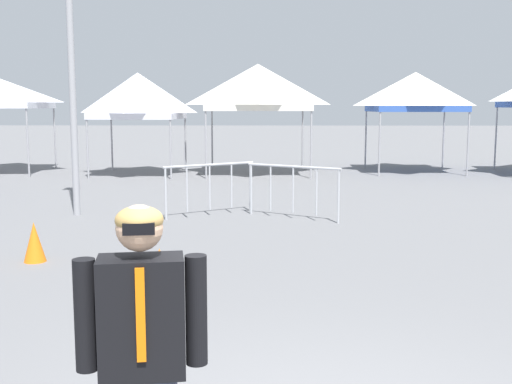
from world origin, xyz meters
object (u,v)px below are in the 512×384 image
Objects in this scene: crowd_barrier_by_lift at (210,179)px; traffic_cone_near_barrier at (160,266)px; traffic_cone_lot_center at (34,242)px; canopy_tent_right_of_center at (138,96)px; canopy_tent_behind_left at (258,87)px; person_foreground at (143,352)px; canopy_tent_behind_right at (415,92)px; crowd_barrier_near_person at (293,181)px.

crowd_barrier_by_lift is 3.80× the size of traffic_cone_near_barrier.
traffic_cone_near_barrier is (2.01, -1.13, -0.06)m from traffic_cone_lot_center.
canopy_tent_right_of_center is at bearing 102.35° from traffic_cone_near_barrier.
canopy_tent_behind_left is 2.04× the size of person_foreground.
canopy_tent_right_of_center is 13.49m from traffic_cone_near_barrier.
person_foreground reaches higher than traffic_cone_near_barrier.
canopy_tent_behind_right is at bearing 73.38° from person_foreground.
canopy_tent_behind_left is 2.06× the size of crowd_barrier_by_lift.
canopy_tent_behind_right reaches higher than canopy_tent_right_of_center.
crowd_barrier_near_person is at bearing -11.40° from crowd_barrier_by_lift.
canopy_tent_behind_right is 1.92× the size of crowd_barrier_by_lift.
canopy_tent_behind_left reaches higher than canopy_tent_behind_right.
canopy_tent_behind_right is 5.82× the size of traffic_cone_lot_center.
traffic_cone_lot_center is (-2.20, -4.00, -0.46)m from crowd_barrier_by_lift.
traffic_cone_near_barrier is at bearing -92.03° from crowd_barrier_by_lift.
crowd_barrier_near_person is (1.14, 9.63, -0.28)m from person_foreground.
traffic_cone_lot_center is (-3.90, -3.66, -0.46)m from crowd_barrier_near_person.
person_foreground is 1.01× the size of crowd_barrier_by_lift.
person_foreground is at bearing -81.25° from traffic_cone_near_barrier.
crowd_barrier_by_lift is 5.16m from traffic_cone_near_barrier.
crowd_barrier_near_person is at bearing -115.82° from canopy_tent_behind_right.
canopy_tent_behind_left reaches higher than traffic_cone_lot_center.
canopy_tent_behind_right is 1.86× the size of crowd_barrier_near_person.
canopy_tent_behind_right reaches higher than traffic_cone_near_barrier.
crowd_barrier_near_person is 1.04× the size of crowd_barrier_by_lift.
crowd_barrier_near_person reaches higher than traffic_cone_lot_center.
canopy_tent_right_of_center is 7.16× the size of traffic_cone_near_barrier.
crowd_barrier_by_lift is at bearing -95.95° from canopy_tent_behind_left.
traffic_cone_near_barrier is (-0.18, -5.13, -0.52)m from crowd_barrier_by_lift.
crowd_barrier_by_lift is (-0.87, -8.39, -2.11)m from canopy_tent_behind_left.
traffic_cone_near_barrier is at bearing 98.75° from person_foreground.
canopy_tent_behind_left is 9.02m from crowd_barrier_near_person.
crowd_barrier_near_person is 1.74m from crowd_barrier_by_lift.
person_foreground is at bearing -96.77° from crowd_barrier_near_person.
crowd_barrier_near_person and crowd_barrier_by_lift have the same top height.
crowd_barrier_near_person is at bearing -84.56° from canopy_tent_behind_left.
canopy_tent_right_of_center is 0.92× the size of canopy_tent_behind_left.
crowd_barrier_by_lift is 4.59m from traffic_cone_lot_center.
canopy_tent_behind_left reaches higher than crowd_barrier_by_lift.
canopy_tent_right_of_center reaches higher than crowd_barrier_by_lift.
crowd_barrier_by_lift is at bearing 93.24° from person_foreground.
person_foreground is 9.70m from crowd_barrier_near_person.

